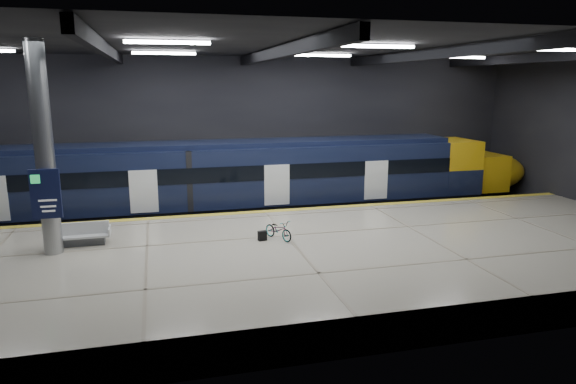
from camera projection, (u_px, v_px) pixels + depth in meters
name	position (u px, v px, depth m)	size (l,w,h in m)	color
ground	(280.00, 255.00, 20.26)	(30.00, 30.00, 0.00)	black
room_shell	(279.00, 109.00, 19.08)	(30.10, 16.10, 8.05)	black
platform	(297.00, 263.00, 17.78)	(30.00, 11.00, 1.10)	beige
safety_strip	(265.00, 211.00, 22.64)	(30.00, 0.40, 0.01)	yellow
rails	(254.00, 218.00, 25.46)	(30.00, 1.52, 0.16)	gray
train	(246.00, 179.00, 24.95)	(29.40, 2.84, 3.79)	black
bench	(83.00, 237.00, 17.94)	(1.85, 0.78, 0.81)	#595B60
bicycle	(279.00, 230.00, 18.54)	(0.48, 1.38, 0.72)	#99999E
pannier_bag	(262.00, 236.00, 18.44)	(0.30, 0.18, 0.35)	black
info_column	(44.00, 153.00, 16.42)	(0.90, 0.78, 6.90)	#9EA0A5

